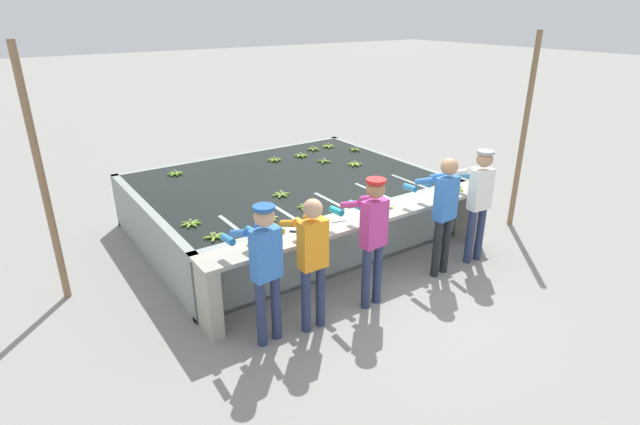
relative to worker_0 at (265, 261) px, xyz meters
name	(u,v)px	position (x,y,z in m)	size (l,w,h in m)	color
ground_plane	(371,284)	(1.76, 0.27, -1.00)	(80.00, 80.00, 0.00)	gray
wash_tank	(286,204)	(1.76, 2.50, -0.55)	(4.66, 3.60, 0.92)	gray
work_ledge	(362,235)	(1.76, 0.50, -0.35)	(4.66, 0.45, 0.92)	#A8A393
worker_0	(265,261)	(0.00, 0.00, 0.00)	(0.45, 0.73, 1.65)	navy
worker_1	(311,253)	(0.55, -0.07, -0.03)	(0.41, 0.71, 1.63)	navy
worker_2	(372,230)	(1.43, -0.07, 0.02)	(0.44, 0.73, 1.68)	navy
worker_3	(443,206)	(2.74, -0.01, 0.02)	(0.44, 0.73, 1.70)	#1E2328
worker_4	(478,195)	(3.45, -0.02, 0.03)	(0.45, 0.74, 1.69)	navy
banana_bunch_floating_0	(268,218)	(0.68, 1.15, -0.07)	(0.28, 0.28, 0.08)	#9EC642
banana_bunch_floating_1	(328,146)	(3.47, 3.70, -0.07)	(0.28, 0.27, 0.08)	#93BC3D
banana_bunch_floating_2	(313,149)	(3.11, 3.69, -0.07)	(0.28, 0.27, 0.08)	#75A333
banana_bunch_floating_3	(301,155)	(2.66, 3.45, -0.07)	(0.28, 0.28, 0.08)	#75A333
banana_bunch_floating_4	(281,194)	(1.28, 1.84, -0.07)	(0.28, 0.28, 0.08)	#75A333
banana_bunch_floating_5	(355,149)	(3.75, 3.21, -0.07)	(0.28, 0.28, 0.08)	#75A333
banana_bunch_floating_6	(175,173)	(0.33, 3.72, -0.07)	(0.28, 0.27, 0.08)	#75A333
banana_bunch_floating_7	(324,161)	(2.80, 2.90, -0.07)	(0.24, 0.24, 0.08)	#75A333
banana_bunch_floating_8	(355,164)	(3.14, 2.44, -0.07)	(0.26, 0.28, 0.08)	#8CB738
banana_bunch_floating_9	(274,160)	(2.11, 3.49, -0.07)	(0.28, 0.28, 0.08)	#75A333
banana_bunch_floating_10	(215,237)	(-0.13, 1.02, -0.07)	(0.28, 0.26, 0.08)	#7FAD33
banana_bunch_floating_11	(307,207)	(1.33, 1.21, -0.07)	(0.28, 0.28, 0.08)	#75A333
banana_bunch_floating_12	(191,223)	(-0.22, 1.57, -0.07)	(0.28, 0.28, 0.08)	#75A333
banana_bunch_ledge_0	(258,245)	(0.19, 0.51, -0.07)	(0.28, 0.28, 0.08)	#9EC642
banana_bunch_ledge_1	(384,207)	(2.20, 0.59, -0.07)	(0.28, 0.27, 0.08)	#93BC3D
banana_bunch_ledge_2	(456,188)	(3.63, 0.54, -0.07)	(0.28, 0.28, 0.08)	#9EC642
knife_0	(330,222)	(1.28, 0.59, -0.08)	(0.35, 0.11, 0.02)	silver
knife_1	(299,232)	(0.79, 0.57, -0.08)	(0.26, 0.28, 0.02)	silver
support_post_left	(42,181)	(-1.72, 2.30, 0.60)	(0.09, 0.09, 3.20)	#846647
support_post_right	(524,134)	(5.07, 0.47, 0.60)	(0.09, 0.09, 3.20)	#846647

